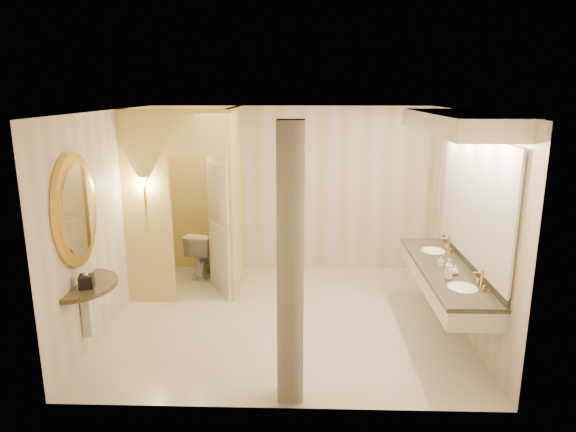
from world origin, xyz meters
The scene contains 16 objects.
floor centered at (0.00, 0.00, 0.00)m, with size 4.50×4.50×0.00m, color beige.
ceiling centered at (0.00, 0.00, 2.70)m, with size 4.50×4.50×0.00m, color silver.
wall_back centered at (0.00, 2.00, 1.35)m, with size 4.50×0.02×2.70m, color beige.
wall_front centered at (0.00, -2.00, 1.35)m, with size 4.50×0.02×2.70m, color beige.
wall_left centered at (-2.25, 0.00, 1.35)m, with size 0.02×4.00×2.70m, color beige.
wall_right centered at (2.25, 0.00, 1.35)m, with size 0.02×4.00×2.70m, color beige.
toilet_closet centered at (-1.13, 0.97, 1.39)m, with size 1.50×1.55×2.70m.
wall_sconce centered at (-1.93, 0.43, 1.73)m, with size 0.14×0.14×0.42m.
vanity centered at (1.98, -0.40, 1.63)m, with size 0.75×2.60×2.09m.
console_shelf centered at (-2.21, -1.06, 1.34)m, with size 0.95×0.95×1.93m.
pillar centered at (0.11, -1.79, 1.35)m, with size 0.25×0.25×2.70m, color beige.
tissue_box centered at (-2.10, -1.20, 0.95)m, with size 0.14×0.14×0.14m, color black.
toilet centered at (-1.38, 1.59, 0.37)m, with size 0.42×0.73×0.75m, color white.
soap_bottle_a centered at (1.88, -0.38, 0.94)m, with size 0.05×0.06×0.12m, color beige.
soap_bottle_b centered at (1.98, -0.66, 0.93)m, with size 0.09×0.09×0.11m, color silver.
soap_bottle_c centered at (1.86, -0.81, 0.99)m, with size 0.09×0.09×0.24m, color #C6B28C.
Camera 1 is at (0.22, -6.30, 2.95)m, focal length 32.00 mm.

